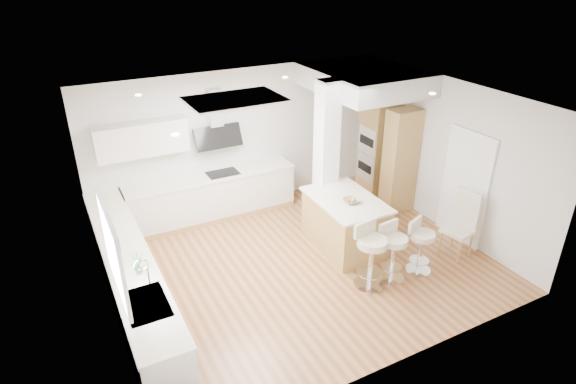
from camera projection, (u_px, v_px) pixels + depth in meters
ground at (300, 263)px, 8.14m from camera, size 6.00×6.00×0.00m
ceiling at (300, 263)px, 8.14m from camera, size 6.00×5.00×0.02m
wall_back at (240, 140)px, 9.50m from camera, size 6.00×0.04×2.80m
wall_left at (100, 236)px, 6.27m from camera, size 0.04×5.00×2.80m
wall_right at (444, 155)px, 8.77m from camera, size 0.04×5.00×2.80m
skylight at (235, 100)px, 7.06m from camera, size 4.10×2.10×0.06m
window_left at (112, 250)px, 5.45m from camera, size 0.06×1.28×1.07m
doorway_right at (465, 188)px, 8.46m from camera, size 0.05×1.00×2.10m
counter_left at (131, 279)px, 7.00m from camera, size 0.63×4.50×1.35m
counter_back at (203, 187)px, 9.22m from camera, size 3.62×0.63×2.50m
pillar at (326, 157)px, 8.71m from camera, size 0.35×0.35×2.80m
soffit at (364, 79)px, 8.97m from camera, size 1.78×2.20×0.40m
oven_column at (386, 154)px, 9.77m from camera, size 0.63×1.21×2.10m
peninsula at (345, 222)px, 8.44m from camera, size 1.06×1.57×1.01m
bar_stool_a at (370, 252)px, 7.35m from camera, size 0.55×0.55×1.08m
bar_stool_b at (393, 249)px, 7.54m from camera, size 0.48×0.48×0.97m
bar_stool_c at (420, 244)px, 7.73m from camera, size 0.53×0.53×0.93m
dining_chair at (462, 221)px, 8.17m from camera, size 0.54×0.54×1.16m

